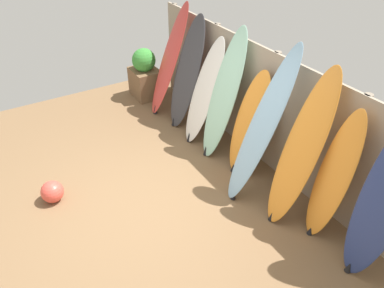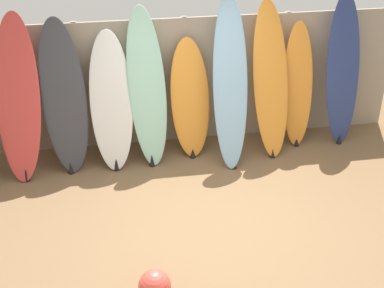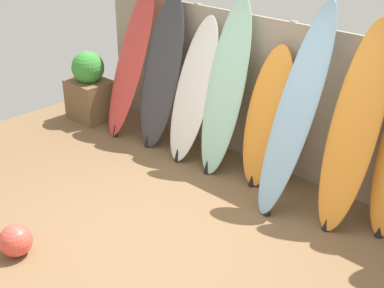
# 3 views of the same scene
# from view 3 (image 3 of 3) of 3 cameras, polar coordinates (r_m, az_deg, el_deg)

# --- Properties ---
(ground) EXTENTS (7.68, 7.68, 0.00)m
(ground) POSITION_cam_3_polar(r_m,az_deg,el_deg) (5.36, -3.30, -9.92)
(ground) COLOR brown
(fence_back) EXTENTS (6.08, 0.11, 1.80)m
(fence_back) POSITION_cam_3_polar(r_m,az_deg,el_deg) (6.30, 9.99, 4.69)
(fence_back) COLOR gray
(fence_back) RESTS_ON ground
(surfboard_red_0) EXTENTS (0.62, 0.85, 2.03)m
(surfboard_red_0) POSITION_cam_3_polar(r_m,az_deg,el_deg) (7.32, -6.58, 8.70)
(surfboard_red_0) COLOR #D13D38
(surfboard_red_0) RESTS_ON ground
(surfboard_charcoal_1) EXTENTS (0.66, 0.77, 1.95)m
(surfboard_charcoal_1) POSITION_cam_3_polar(r_m,az_deg,el_deg) (6.96, -3.26, 7.65)
(surfboard_charcoal_1) COLOR #38383D
(surfboard_charcoal_1) RESTS_ON ground
(surfboard_white_2) EXTENTS (0.56, 0.69, 1.75)m
(surfboard_white_2) POSITION_cam_3_polar(r_m,az_deg,el_deg) (6.58, 0.12, 5.67)
(surfboard_white_2) COLOR white
(surfboard_white_2) RESTS_ON ground
(surfboard_seafoam_3) EXTENTS (0.57, 0.78, 2.04)m
(surfboard_seafoam_3) POSITION_cam_3_polar(r_m,az_deg,el_deg) (6.26, 3.60, 5.96)
(surfboard_seafoam_3) COLOR #9ED6BC
(surfboard_seafoam_3) RESTS_ON ground
(surfboard_orange_4) EXTENTS (0.55, 0.56, 1.59)m
(surfboard_orange_4) POSITION_cam_3_polar(r_m,az_deg,el_deg) (6.05, 8.00, 2.78)
(surfboard_orange_4) COLOR orange
(surfboard_orange_4) RESTS_ON ground
(surfboard_skyblue_5) EXTENTS (0.54, 0.94, 2.16)m
(surfboard_skyblue_5) POSITION_cam_3_polar(r_m,az_deg,el_deg) (5.52, 11.00, 3.44)
(surfboard_skyblue_5) COLOR #8CB7D6
(surfboard_skyblue_5) RESTS_ON ground
(surfboard_orange_6) EXTENTS (0.53, 0.78, 2.05)m
(surfboard_orange_6) POSITION_cam_3_polar(r_m,az_deg,el_deg) (5.39, 16.91, 1.56)
(surfboard_orange_6) COLOR orange
(surfboard_orange_6) RESTS_ON ground
(planter_box) EXTENTS (0.62, 0.51, 1.02)m
(planter_box) POSITION_cam_3_polar(r_m,az_deg,el_deg) (7.99, -10.86, 5.85)
(planter_box) COLOR brown
(planter_box) RESTS_ON ground
(beach_ball) EXTENTS (0.31, 0.31, 0.31)m
(beach_ball) POSITION_cam_3_polar(r_m,az_deg,el_deg) (5.30, -18.29, -9.74)
(beach_ball) COLOR #E54C3F
(beach_ball) RESTS_ON ground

